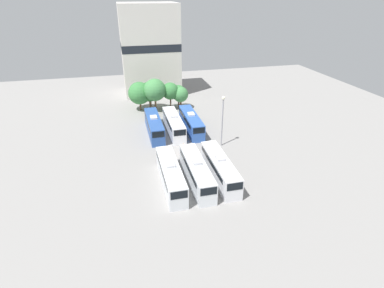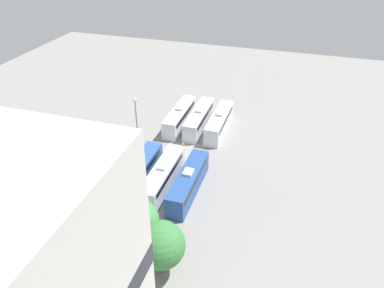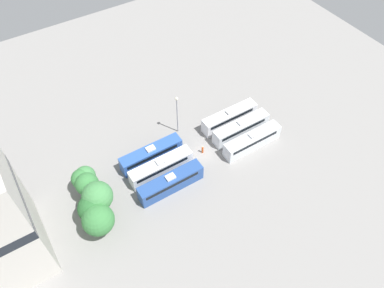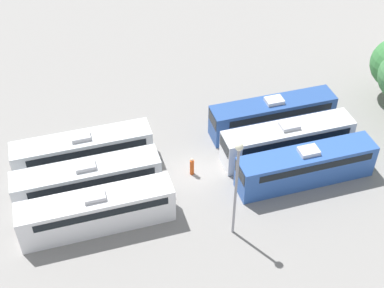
% 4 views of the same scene
% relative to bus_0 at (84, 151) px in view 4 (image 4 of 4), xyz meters
% --- Properties ---
extents(ground_plane, '(111.96, 111.96, 0.00)m').
position_rel_bus_0_xyz_m(ground_plane, '(3.56, 8.71, -1.71)').
color(ground_plane, gray).
extents(bus_0, '(2.45, 11.77, 3.47)m').
position_rel_bus_0_xyz_m(bus_0, '(0.00, 0.00, 0.00)').
color(bus_0, silver).
rests_on(bus_0, ground_plane).
extents(bus_1, '(2.45, 11.77, 3.47)m').
position_rel_bus_0_xyz_m(bus_1, '(3.66, -0.14, 0.00)').
color(bus_1, silver).
rests_on(bus_1, ground_plane).
extents(bus_2, '(2.45, 11.77, 3.47)m').
position_rel_bus_0_xyz_m(bus_2, '(7.14, 0.05, 0.00)').
color(bus_2, silver).
rests_on(bus_2, ground_plane).
extents(bus_3, '(2.45, 11.77, 3.47)m').
position_rel_bus_0_xyz_m(bus_3, '(-0.03, 17.50, 0.00)').
color(bus_3, '#284C93').
rests_on(bus_3, ground_plane).
extents(bus_4, '(2.45, 11.77, 3.47)m').
position_rel_bus_0_xyz_m(bus_4, '(3.68, 17.31, 0.00)').
color(bus_4, silver).
rests_on(bus_4, ground_plane).
extents(bus_5, '(2.45, 11.77, 3.47)m').
position_rel_bus_0_xyz_m(bus_5, '(7.13, 17.42, 0.00)').
color(bus_5, '#2D56A8').
rests_on(bus_5, ground_plane).
extents(worker_person, '(0.36, 0.36, 1.76)m').
position_rel_bus_0_xyz_m(worker_person, '(3.68, 8.56, -0.89)').
color(worker_person, '#CC4C19').
rests_on(worker_person, ground_plane).
extents(light_pole, '(0.60, 0.60, 8.99)m').
position_rel_bus_0_xyz_m(light_pole, '(10.71, 9.72, 4.27)').
color(light_pole, gray).
rests_on(light_pole, ground_plane).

